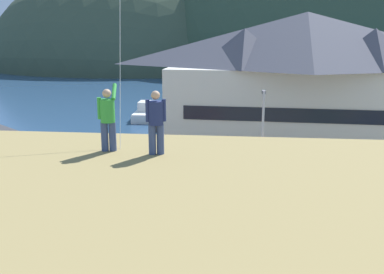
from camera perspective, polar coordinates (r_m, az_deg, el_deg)
ground_plane at (r=21.41m, az=-6.03°, el=-15.88°), size 600.00×600.00×0.00m
parking_lot_pad at (r=25.78m, az=-3.69°, el=-10.42°), size 40.00×20.00×0.10m
bay_water at (r=79.04m, az=3.08°, el=5.74°), size 360.00×84.00×0.03m
far_hill_west_ridge at (r=139.15m, az=-6.89°, el=8.94°), size 88.51×73.81×61.09m
far_hill_east_peak at (r=128.80m, az=12.95°, el=8.35°), size 84.51×65.67×74.63m
far_hill_center_saddle at (r=135.47m, az=20.44°, el=8.09°), size 131.79×46.34×84.64m
far_hill_far_shoulder at (r=138.71m, az=21.02°, el=8.14°), size 112.33×48.68×68.91m
harbor_lodge at (r=39.98m, az=14.13°, el=7.16°), size 24.75×12.36×12.02m
storage_shed_waterside at (r=41.61m, az=1.07°, el=2.39°), size 6.12×5.01×4.88m
wharf_dock at (r=53.50m, az=-2.15°, el=2.47°), size 3.20×12.88×0.70m
moored_boat_wharfside at (r=55.20m, az=-5.72°, el=3.14°), size 2.82×8.03×2.16m
parked_car_back_row_right at (r=22.75m, az=-9.40°, el=-11.14°), size 4.22×2.09×1.82m
parked_car_mid_row_center at (r=28.66m, az=-11.99°, el=-6.03°), size 4.33×2.32×1.82m
parking_light_pole at (r=29.56m, az=8.97°, el=0.48°), size 0.24×0.78×6.60m
person_kite_flyer at (r=12.59m, az=-10.69°, el=2.47°), size 0.52×0.69×1.86m
person_companion at (r=12.06m, az=-4.62°, el=2.11°), size 0.54×0.40×1.74m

